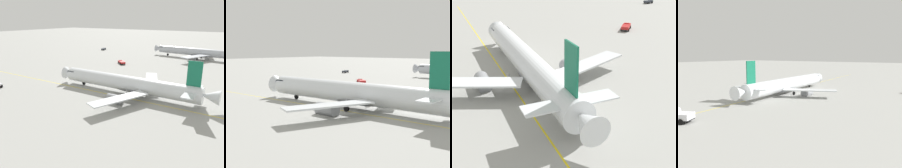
% 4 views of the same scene
% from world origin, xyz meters
% --- Properties ---
extents(ground_plane, '(600.00, 600.00, 0.00)m').
position_xyz_m(ground_plane, '(0.00, 0.00, 0.00)').
color(ground_plane, '#9E9E99').
extents(airliner_main, '(34.46, 45.49, 11.02)m').
position_xyz_m(airliner_main, '(-2.42, 2.89, 2.76)').
color(airliner_main, silver).
rests_on(airliner_main, ground_plane).
extents(pushback_tug_truck, '(4.58, 3.20, 1.30)m').
position_xyz_m(pushback_tug_truck, '(-19.76, 38.03, 0.80)').
color(pushback_tug_truck, '#232326').
rests_on(pushback_tug_truck, ground_plane).
extents(taxiway_centreline, '(2.59, 163.02, 0.01)m').
position_xyz_m(taxiway_centreline, '(-5.48, -2.04, 0.00)').
color(taxiway_centreline, yellow).
rests_on(taxiway_centreline, ground_plane).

